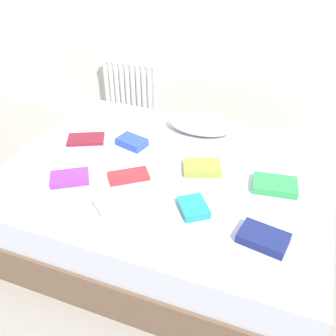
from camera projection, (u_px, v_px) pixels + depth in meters
ground_plane at (165, 228)px, 2.57m from camera, size 8.00×8.00×0.00m
bed at (165, 201)px, 2.43m from camera, size 2.00×1.50×0.50m
radiator at (130, 91)px, 3.49m from camera, size 0.55×0.04×0.58m
pillow at (201, 124)px, 2.63m from camera, size 0.47×0.28×0.12m
textbook_red at (129, 176)px, 2.21m from camera, size 0.27×0.24×0.02m
textbook_navy at (263, 238)px, 1.79m from camera, size 0.25×0.19×0.05m
textbook_green at (275, 185)px, 2.12m from camera, size 0.27×0.20×0.04m
textbook_purple at (70, 178)px, 2.18m from camera, size 0.26×0.23×0.04m
textbook_lime at (202, 168)px, 2.27m from camera, size 0.27×0.23×0.04m
textbook_white at (114, 204)px, 1.99m from camera, size 0.22×0.23×0.05m
textbook_teal at (193, 207)px, 1.97m from camera, size 0.21×0.22×0.04m
textbook_blue at (132, 142)px, 2.50m from camera, size 0.22×0.17×0.05m
textbook_maroon at (86, 139)px, 2.56m from camera, size 0.29×0.24×0.02m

